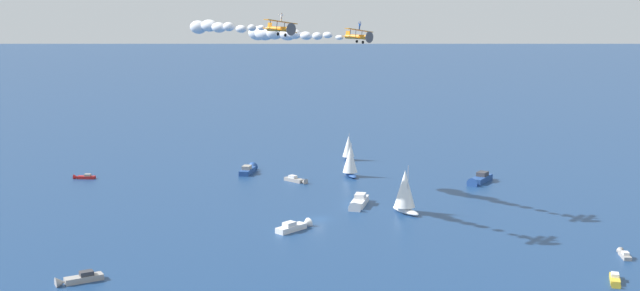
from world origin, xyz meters
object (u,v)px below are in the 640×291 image
(motorboat_outer_ring_c, at_px, (295,226))
(wingwalker_wingman, at_px, (281,16))
(motorboat_inshore, at_px, (615,280))
(motorboat_outer_ring_a, at_px, (359,203))
(sailboat_outer_ring_d, at_px, (350,161))
(motorboat_far_stbd, at_px, (249,170))
(motorboat_far_port, at_px, (479,180))
(biplane_lead, at_px, (359,36))
(motorboat_offshore, at_px, (77,279))
(sailboat_outer_ring_e, at_px, (349,148))
(motorboat_ahead, at_px, (624,254))
(sailboat_near_centre, at_px, (405,191))
(motorboat_mid_cluster, at_px, (83,177))
(biplane_wingman, at_px, (280,28))
(motorboat_outer_ring_b, at_px, (297,180))
(wingwalker_lead, at_px, (360,25))

(motorboat_outer_ring_c, relative_size, wingwalker_wingman, 5.42)
(motorboat_inshore, height_order, motorboat_outer_ring_c, motorboat_outer_ring_c)
(motorboat_outer_ring_a, bearing_deg, sailboat_outer_ring_d, -133.74)
(motorboat_far_stbd, xyz_separation_m, motorboat_outer_ring_c, (27.80, 47.56, -0.12))
(motorboat_far_port, height_order, biplane_lead, biplane_lead)
(sailboat_outer_ring_d, bearing_deg, motorboat_outer_ring_a, 46.26)
(motorboat_offshore, distance_m, biplane_lead, 72.88)
(motorboat_outer_ring_c, relative_size, sailboat_outer_ring_e, 1.06)
(motorboat_far_port, bearing_deg, motorboat_far_stbd, -57.06)
(motorboat_ahead, xyz_separation_m, motorboat_outer_ring_a, (6.99, -55.21, 0.43))
(sailboat_near_centre, bearing_deg, motorboat_ahead, 95.35)
(motorboat_offshore, xyz_separation_m, biplane_lead, (-63.38, 0.91, 35.97))
(motorboat_far_port, xyz_separation_m, wingwalker_wingman, (61.50, -3.74, 39.74))
(motorboat_far_port, xyz_separation_m, motorboat_mid_cluster, (66.53, -73.06, -0.41))
(motorboat_far_port, bearing_deg, motorboat_ahead, 58.03)
(motorboat_outer_ring_a, distance_m, motorboat_outer_ring_c, 22.11)
(motorboat_far_port, xyz_separation_m, biplane_wingman, (61.76, -3.76, 37.61))
(motorboat_offshore, xyz_separation_m, motorboat_outer_ring_a, (-65.84, -0.92, 0.26))
(motorboat_outer_ring_c, bearing_deg, motorboat_far_stbd, -120.30)
(motorboat_offshore, xyz_separation_m, sailboat_outer_ring_d, (-86.80, -22.83, 3.45))
(motorboat_far_stbd, xyz_separation_m, motorboat_offshore, (71.79, 45.08, -0.20))
(sailboat_near_centre, relative_size, wingwalker_wingman, 6.71)
(motorboat_offshore, bearing_deg, sailboat_near_centre, 172.10)
(motorboat_outer_ring_b, bearing_deg, motorboat_mid_cluster, -49.06)
(motorboat_offshore, relative_size, wingwalker_lead, 4.17)
(motorboat_offshore, xyz_separation_m, motorboat_outer_ring_c, (-44.00, 2.49, 0.08))
(motorboat_far_stbd, relative_size, motorboat_offshore, 1.27)
(motorboat_far_port, distance_m, motorboat_offshore, 104.01)
(motorboat_inshore, distance_m, wingwalker_wingman, 72.67)
(motorboat_inshore, bearing_deg, motorboat_far_stbd, -97.05)
(biplane_wingman, bearing_deg, motorboat_far_port, 176.51)
(motorboat_far_stbd, relative_size, motorboat_ahead, 2.01)
(motorboat_inshore, bearing_deg, motorboat_outer_ring_a, -96.58)
(wingwalker_lead, relative_size, biplane_wingman, 0.24)
(wingwalker_lead, xyz_separation_m, biplane_wingman, (21.51, -0.20, -0.26))
(biplane_lead, bearing_deg, motorboat_far_port, 174.94)
(sailboat_outer_ring_d, xyz_separation_m, wingwalker_lead, (23.15, 23.76, 34.69))
(sailboat_near_centre, xyz_separation_m, motorboat_offshore, (68.63, -9.52, -4.13))
(motorboat_inshore, relative_size, motorboat_outer_ring_a, 0.54)
(motorboat_offshore, height_order, wingwalker_wingman, wingwalker_wingman)
(sailboat_outer_ring_e, bearing_deg, wingwalker_wingman, 32.88)
(sailboat_near_centre, distance_m, motorboat_offshore, 69.41)
(motorboat_far_port, relative_size, biplane_lead, 1.49)
(motorboat_outer_ring_a, bearing_deg, motorboat_inshore, 83.42)
(biplane_wingman, distance_m, wingwalker_wingman, 2.15)
(motorboat_outer_ring_c, xyz_separation_m, biplane_lead, (-19.38, -1.58, 35.89))
(motorboat_far_stbd, height_order, motorboat_outer_ring_c, motorboat_far_stbd)
(motorboat_outer_ring_a, bearing_deg, wingwalker_lead, 40.19)
(motorboat_offshore, distance_m, motorboat_outer_ring_b, 77.89)
(motorboat_offshore, bearing_deg, motorboat_mid_cluster, -118.60)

